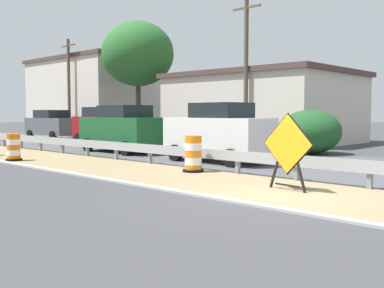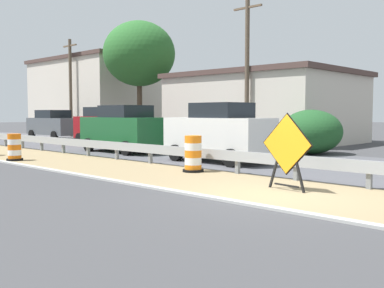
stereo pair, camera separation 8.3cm
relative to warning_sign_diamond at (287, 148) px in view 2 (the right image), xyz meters
The scene contains 18 objects.
ground_plane 1.29m from the warning_sign_diamond, behind, with size 160.00×160.00×0.00m, color #3D3D3F.
median_dirt_strip 1.04m from the warning_sign_diamond, 134.00° to the right, with size 3.68×120.00×0.01m, color #8E7A56.
far_lane_asphalt 5.69m from the warning_sign_diamond, ahead, with size 7.76×120.00×0.00m, color #4C4C51.
curb_near_edge 2.30m from the warning_sign_diamond, behind, with size 0.20×120.00×0.11m, color #ADADA8.
guardrail_median 1.70m from the warning_sign_diamond, 23.42° to the left, with size 0.18×54.83×0.71m.
warning_sign_diamond is the anchor object (origin of this frame).
traffic_barrel_nearest 4.09m from the warning_sign_diamond, 76.99° to the left, with size 0.67×0.67×1.15m.
traffic_barrel_close 11.43m from the warning_sign_diamond, 97.37° to the left, with size 0.63×0.63×1.05m.
car_lead_near_lane 6.30m from the warning_sign_diamond, 55.19° to the left, with size 2.09×4.34×2.24m.
car_trailing_near_lane 24.42m from the warning_sign_diamond, 73.19° to the left, with size 2.14×4.69×2.06m.
car_lead_far_lane 11.84m from the warning_sign_diamond, 71.26° to the left, with size 2.21×4.57×2.21m.
car_distant_c 17.77m from the warning_sign_diamond, 68.30° to the left, with size 2.17×4.28×2.20m.
roadside_shop_near 18.22m from the warning_sign_diamond, 35.91° to the left, with size 8.72×10.81×4.38m.
roadside_shop_far 31.16m from the warning_sign_diamond, 63.89° to the left, with size 7.28×11.80×6.57m.
utility_pole_near 13.91m from the warning_sign_diamond, 40.66° to the left, with size 0.24×1.80×7.95m.
utility_pole_mid 27.52m from the warning_sign_diamond, 69.11° to the left, with size 0.24×1.80×7.59m.
bush_roadside 10.06m from the warning_sign_diamond, 25.45° to the left, with size 2.78×2.78×2.01m, color #1E4C23.
tree_roadside 22.54m from the warning_sign_diamond, 59.34° to the left, with size 5.05×5.05×8.28m.
Camera 2 is at (-8.59, -5.63, 1.87)m, focal length 42.02 mm.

